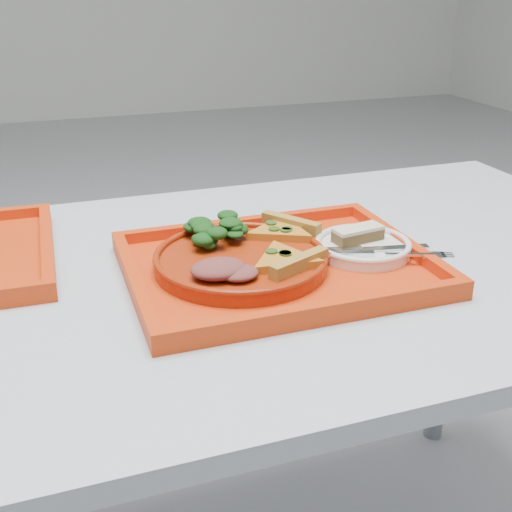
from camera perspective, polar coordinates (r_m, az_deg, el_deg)
name	(u,v)px	position (r m, az deg, el deg)	size (l,w,h in m)	color
table	(201,315)	(1.02, -4.89, -5.26)	(1.60, 0.80, 0.75)	#ACB6C1
tray_main	(277,269)	(0.98, 1.89, -1.15)	(0.45, 0.35, 0.01)	red
dinner_plate	(241,262)	(0.96, -1.37, -0.56)	(0.26, 0.26, 0.02)	#942409
side_plate	(363,249)	(1.03, 9.45, 0.64)	(0.15, 0.15, 0.01)	white
pizza_slice_a	(284,257)	(0.94, 2.52, -0.08)	(0.12, 0.10, 0.02)	gold
pizza_slice_b	(280,229)	(1.04, 2.19, 2.44)	(0.12, 0.11, 0.02)	gold
salad_heap	(218,227)	(1.01, -3.37, 2.55)	(0.09, 0.08, 0.05)	black
meat_portion	(218,269)	(0.89, -3.36, -1.14)	(0.08, 0.06, 0.02)	brown
dessert_bar	(358,234)	(1.04, 9.05, 1.96)	(0.09, 0.04, 0.02)	#51351B
knife	(371,248)	(1.01, 10.18, 0.67)	(0.18, 0.02, 0.01)	silver
fork	(384,254)	(0.99, 11.30, 0.19)	(0.18, 0.02, 0.01)	silver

